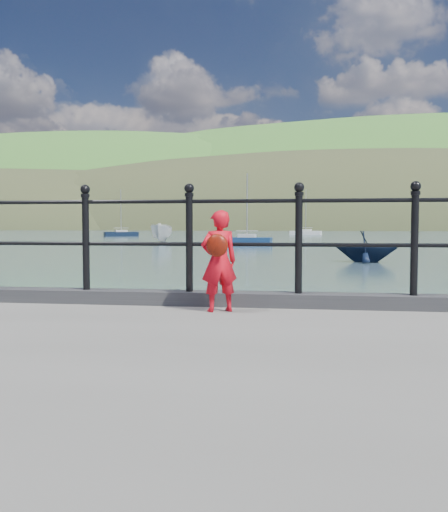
# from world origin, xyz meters

# --- Properties ---
(ground) EXTENTS (600.00, 600.00, 0.00)m
(ground) POSITION_xyz_m (0.00, 0.00, 0.00)
(ground) COLOR #2D4251
(ground) RESTS_ON ground
(kerb) EXTENTS (60.00, 0.30, 0.15)m
(kerb) POSITION_xyz_m (0.00, -0.15, 1.07)
(kerb) COLOR #28282B
(kerb) RESTS_ON quay
(railing) EXTENTS (18.11, 0.11, 1.20)m
(railing) POSITION_xyz_m (0.00, -0.15, 1.82)
(railing) COLOR black
(railing) RESTS_ON kerb
(far_shore) EXTENTS (830.00, 200.00, 156.00)m
(far_shore) POSITION_xyz_m (38.34, 239.41, -22.57)
(far_shore) COLOR #333A21
(far_shore) RESTS_ON ground
(child) EXTENTS (0.45, 0.38, 1.04)m
(child) POSITION_xyz_m (-0.21, -0.57, 1.53)
(child) COLOR red
(child) RESTS_ON quay
(launch_white) EXTENTS (2.39, 5.27, 1.98)m
(launch_white) POSITION_xyz_m (-13.22, 47.52, 0.99)
(launch_white) COLOR silver
(launch_white) RESTS_ON ground
(launch_navy) EXTENTS (3.55, 3.26, 1.58)m
(launch_navy) POSITION_xyz_m (3.91, 21.69, 0.79)
(launch_navy) COLOR black
(launch_navy) RESTS_ON ground
(sailboat_deep) EXTENTS (5.73, 2.68, 8.25)m
(sailboat_deep) POSITION_xyz_m (1.69, 91.53, 0.34)
(sailboat_deep) COLOR silver
(sailboat_deep) RESTS_ON ground
(sailboat_left) EXTENTS (5.28, 4.09, 7.52)m
(sailboat_left) POSITION_xyz_m (-27.06, 75.66, 0.34)
(sailboat_left) COLOR black
(sailboat_left) RESTS_ON ground
(sailboat_port) EXTENTS (4.59, 1.92, 6.69)m
(sailboat_port) POSITION_xyz_m (-4.12, 42.95, 0.34)
(sailboat_port) COLOR navy
(sailboat_port) RESTS_ON ground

